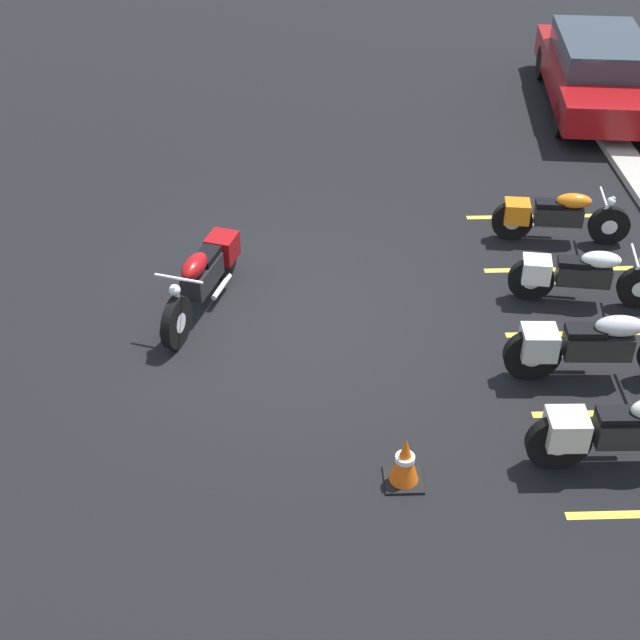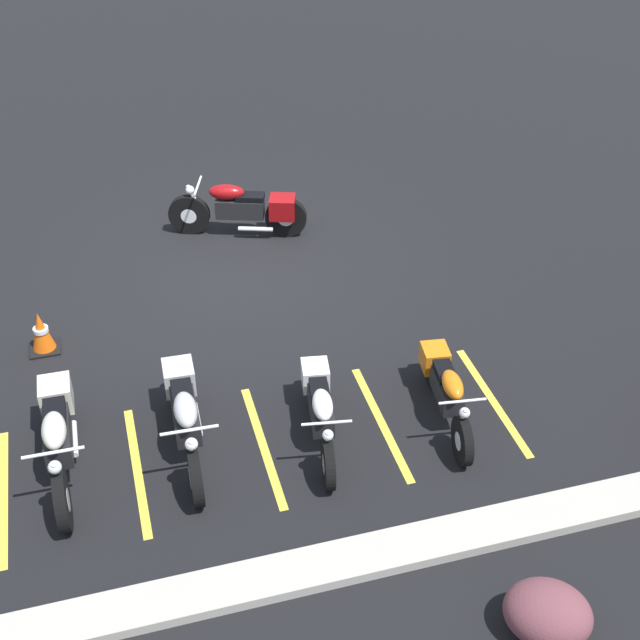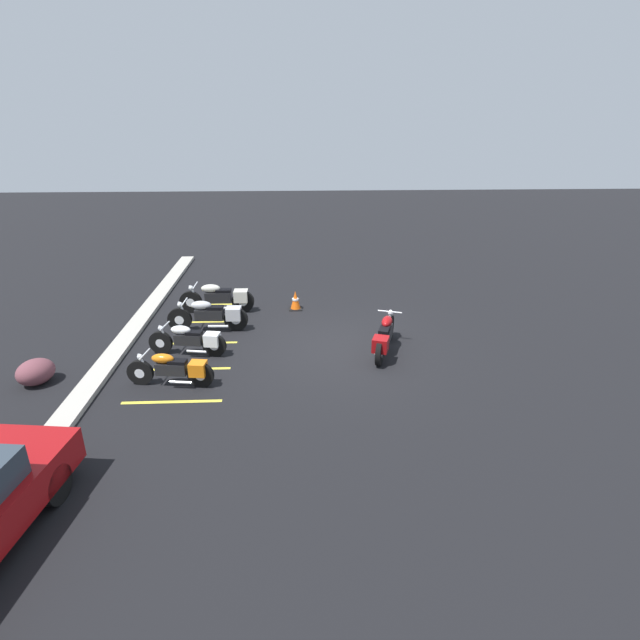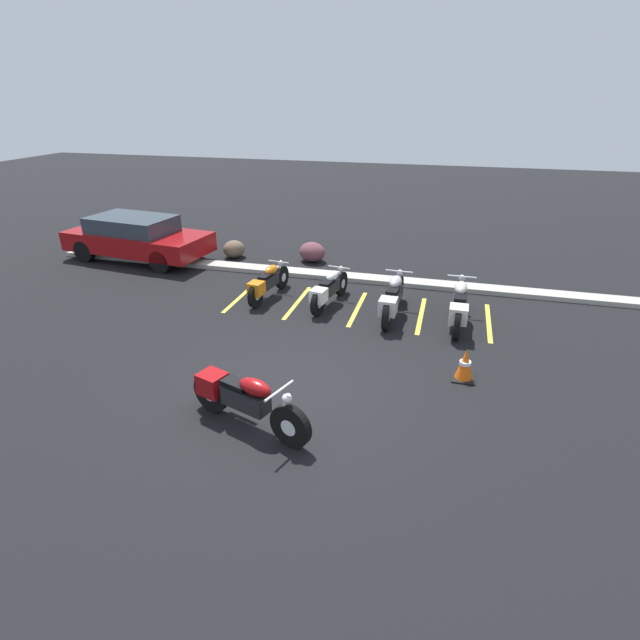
{
  "view_description": "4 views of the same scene",
  "coord_description": "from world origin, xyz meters",
  "px_view_note": "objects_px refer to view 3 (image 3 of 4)",
  "views": [
    {
      "loc": [
        9.26,
        0.16,
        6.78
      ],
      "look_at": [
        1.31,
        0.42,
        0.91
      ],
      "focal_mm": 50.0,
      "sensor_mm": 36.0,
      "label": 1
    },
    {
      "loc": [
        1.88,
        11.34,
        7.39
      ],
      "look_at": [
        -0.7,
        2.17,
        0.43
      ],
      "focal_mm": 50.0,
      "sensor_mm": 36.0,
      "label": 2
    },
    {
      "loc": [
        -11.67,
        1.13,
        5.55
      ],
      "look_at": [
        -0.66,
        0.63,
        1.06
      ],
      "focal_mm": 28.0,
      "sensor_mm": 36.0,
      "label": 3
    },
    {
      "loc": [
        2.41,
        -6.77,
        4.63
      ],
      "look_at": [
        0.16,
        1.62,
        0.65
      ],
      "focal_mm": 28.0,
      "sensor_mm": 36.0,
      "label": 4
    }
  ],
  "objects_px": {
    "parked_bike_0": "(174,369)",
    "traffic_cone": "(295,301)",
    "landscape_rock_1": "(36,372)",
    "motorcycle_maroon_featured": "(385,336)",
    "parked_bike_2": "(212,315)",
    "parked_bike_1": "(191,340)",
    "parked_bike_3": "(220,298)"
  },
  "relations": [
    {
      "from": "parked_bike_2",
      "to": "traffic_cone",
      "type": "xyz_separation_m",
      "value": [
        1.58,
        -2.32,
        -0.19
      ]
    },
    {
      "from": "landscape_rock_1",
      "to": "traffic_cone",
      "type": "xyz_separation_m",
      "value": [
        4.43,
        -5.79,
        -0.01
      ]
    },
    {
      "from": "landscape_rock_1",
      "to": "parked_bike_2",
      "type": "bearing_deg",
      "value": -50.63
    },
    {
      "from": "motorcycle_maroon_featured",
      "to": "landscape_rock_1",
      "type": "height_order",
      "value": "motorcycle_maroon_featured"
    },
    {
      "from": "parked_bike_0",
      "to": "traffic_cone",
      "type": "height_order",
      "value": "parked_bike_0"
    },
    {
      "from": "motorcycle_maroon_featured",
      "to": "parked_bike_3",
      "type": "distance_m",
      "value": 5.46
    },
    {
      "from": "parked_bike_2",
      "to": "traffic_cone",
      "type": "relative_size",
      "value": 3.78
    },
    {
      "from": "parked_bike_3",
      "to": "motorcycle_maroon_featured",
      "type": "bearing_deg",
      "value": 146.7
    },
    {
      "from": "parked_bike_1",
      "to": "parked_bike_2",
      "type": "distance_m",
      "value": 1.57
    },
    {
      "from": "parked_bike_2",
      "to": "landscape_rock_1",
      "type": "relative_size",
      "value": 2.68
    },
    {
      "from": "motorcycle_maroon_featured",
      "to": "parked_bike_1",
      "type": "bearing_deg",
      "value": 107.71
    },
    {
      "from": "motorcycle_maroon_featured",
      "to": "parked_bike_0",
      "type": "bearing_deg",
      "value": 125.38
    },
    {
      "from": "parked_bike_0",
      "to": "parked_bike_3",
      "type": "relative_size",
      "value": 0.86
    },
    {
      "from": "parked_bike_0",
      "to": "parked_bike_3",
      "type": "xyz_separation_m",
      "value": [
        4.52,
        -0.39,
        0.06
      ]
    },
    {
      "from": "parked_bike_1",
      "to": "parked_bike_2",
      "type": "relative_size",
      "value": 0.89
    },
    {
      "from": "parked_bike_0",
      "to": "traffic_cone",
      "type": "distance_m",
      "value": 5.38
    },
    {
      "from": "parked_bike_2",
      "to": "parked_bike_3",
      "type": "xyz_separation_m",
      "value": [
        1.43,
        -0.05,
        0.01
      ]
    },
    {
      "from": "traffic_cone",
      "to": "parked_bike_1",
      "type": "bearing_deg",
      "value": 140.27
    },
    {
      "from": "motorcycle_maroon_featured",
      "to": "traffic_cone",
      "type": "xyz_separation_m",
      "value": [
        3.23,
        2.24,
        -0.19
      ]
    },
    {
      "from": "parked_bike_3",
      "to": "parked_bike_2",
      "type": "bearing_deg",
      "value": 89.1
    },
    {
      "from": "parked_bike_2",
      "to": "parked_bike_0",
      "type": "bearing_deg",
      "value": 86.04
    },
    {
      "from": "landscape_rock_1",
      "to": "traffic_cone",
      "type": "bearing_deg",
      "value": -52.59
    },
    {
      "from": "parked_bike_1",
      "to": "traffic_cone",
      "type": "distance_m",
      "value": 4.07
    },
    {
      "from": "motorcycle_maroon_featured",
      "to": "parked_bike_1",
      "type": "xyz_separation_m",
      "value": [
        0.1,
        4.84,
        -0.05
      ]
    },
    {
      "from": "motorcycle_maroon_featured",
      "to": "parked_bike_2",
      "type": "distance_m",
      "value": 4.85
    },
    {
      "from": "traffic_cone",
      "to": "landscape_rock_1",
      "type": "bearing_deg",
      "value": 127.41
    },
    {
      "from": "parked_bike_1",
      "to": "traffic_cone",
      "type": "bearing_deg",
      "value": -120.34
    },
    {
      "from": "parked_bike_0",
      "to": "landscape_rock_1",
      "type": "distance_m",
      "value": 3.14
    },
    {
      "from": "parked_bike_0",
      "to": "parked_bike_2",
      "type": "bearing_deg",
      "value": -88.8
    },
    {
      "from": "motorcycle_maroon_featured",
      "to": "traffic_cone",
      "type": "height_order",
      "value": "motorcycle_maroon_featured"
    },
    {
      "from": "parked_bike_1",
      "to": "parked_bike_3",
      "type": "relative_size",
      "value": 0.87
    },
    {
      "from": "parked_bike_3",
      "to": "landscape_rock_1",
      "type": "height_order",
      "value": "parked_bike_3"
    }
  ]
}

